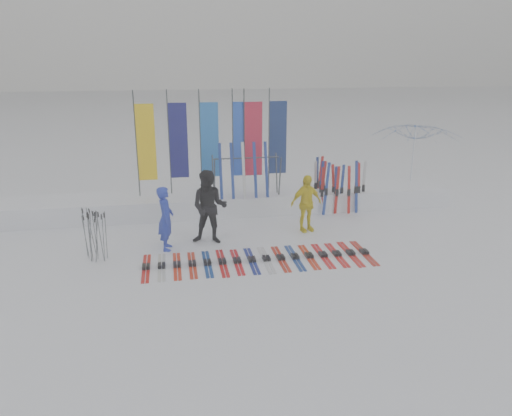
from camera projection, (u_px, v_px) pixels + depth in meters
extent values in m
plane|color=white|center=(259.00, 269.00, 11.62)|extent=(120.00, 120.00, 0.00)
cube|color=white|center=(234.00, 202.00, 15.86)|extent=(14.00, 1.60, 0.60)
imported|color=#1E30B1|center=(166.00, 218.00, 12.60)|extent=(0.43, 0.63, 1.65)
imported|color=black|center=(209.00, 207.00, 12.99)|extent=(1.11, 0.95, 1.96)
imported|color=yellow|center=(306.00, 203.00, 13.92)|extent=(1.02, 0.62, 1.62)
imported|color=white|center=(414.00, 161.00, 16.92)|extent=(3.07, 3.13, 2.66)
cube|color=#BA0E0F|center=(146.00, 267.00, 11.66)|extent=(0.17, 1.63, 0.07)
cube|color=silver|center=(162.00, 266.00, 11.72)|extent=(0.17, 1.59, 0.07)
cube|color=red|center=(177.00, 265.00, 11.78)|extent=(0.17, 1.60, 0.07)
cube|color=red|center=(192.00, 264.00, 11.84)|extent=(0.17, 1.57, 0.07)
cube|color=navy|center=(207.00, 263.00, 11.90)|extent=(0.17, 1.59, 0.07)
cube|color=red|center=(222.00, 262.00, 11.96)|extent=(0.17, 1.66, 0.07)
cube|color=red|center=(237.00, 261.00, 12.02)|extent=(0.17, 1.57, 0.07)
cube|color=navy|center=(252.00, 260.00, 12.07)|extent=(0.17, 1.61, 0.07)
cube|color=silver|center=(266.00, 259.00, 12.13)|extent=(0.17, 1.66, 0.07)
cube|color=#B4210E|center=(281.00, 258.00, 12.19)|extent=(0.17, 1.61, 0.07)
cube|color=navy|center=(295.00, 257.00, 12.25)|extent=(0.17, 1.62, 0.07)
cube|color=red|center=(309.00, 256.00, 12.31)|extent=(0.17, 1.57, 0.07)
cube|color=red|center=(323.00, 255.00, 12.37)|extent=(0.17, 1.59, 0.07)
cube|color=red|center=(337.00, 254.00, 12.43)|extent=(0.17, 1.57, 0.07)
cube|color=red|center=(350.00, 253.00, 12.49)|extent=(0.17, 1.66, 0.07)
cube|color=#AF1A0E|center=(364.00, 252.00, 12.55)|extent=(0.17, 1.63, 0.07)
cylinder|color=#595B60|center=(106.00, 235.00, 12.11)|extent=(0.03, 0.13, 1.18)
cylinder|color=#595B60|center=(100.00, 236.00, 11.97)|extent=(0.11, 0.15, 1.24)
cylinder|color=#595B60|center=(85.00, 232.00, 12.20)|extent=(0.05, 0.03, 1.26)
cylinder|color=#595B60|center=(97.00, 235.00, 12.07)|extent=(0.06, 0.09, 1.21)
cylinder|color=#595B60|center=(89.00, 237.00, 11.92)|extent=(0.03, 0.15, 1.25)
cylinder|color=#595B60|center=(103.00, 238.00, 11.87)|extent=(0.06, 0.05, 1.23)
cylinder|color=#595B60|center=(85.00, 237.00, 12.02)|extent=(0.07, 0.15, 1.15)
cylinder|color=#595B60|center=(91.00, 232.00, 12.26)|extent=(0.15, 0.05, 1.24)
cylinder|color=#595B60|center=(90.00, 236.00, 12.00)|extent=(0.06, 0.14, 1.24)
cylinder|color=#595B60|center=(97.00, 239.00, 11.91)|extent=(0.14, 0.13, 1.13)
cylinder|color=#595B60|center=(91.00, 237.00, 11.98)|extent=(0.08, 0.13, 1.19)
cylinder|color=#595B60|center=(95.00, 233.00, 12.26)|extent=(0.06, 0.03, 1.17)
cylinder|color=#383A3F|center=(136.00, 145.00, 14.93)|extent=(0.04, 0.04, 3.20)
cube|color=yellow|center=(146.00, 143.00, 14.96)|extent=(0.55, 0.03, 2.30)
cylinder|color=#383A3F|center=(169.00, 143.00, 15.23)|extent=(0.04, 0.04, 3.20)
cube|color=#0D0E5D|center=(179.00, 141.00, 15.26)|extent=(0.55, 0.03, 2.30)
cylinder|color=#383A3F|center=(200.00, 142.00, 15.35)|extent=(0.04, 0.04, 3.20)
cube|color=blue|center=(210.00, 140.00, 15.38)|extent=(0.55, 0.03, 2.30)
cylinder|color=#383A3F|center=(233.00, 141.00, 15.51)|extent=(0.04, 0.04, 3.20)
cube|color=blue|center=(242.00, 139.00, 15.54)|extent=(0.55, 0.03, 2.30)
cylinder|color=#383A3F|center=(244.00, 141.00, 15.52)|extent=(0.04, 0.04, 3.20)
cube|color=red|center=(253.00, 139.00, 15.55)|extent=(0.55, 0.03, 2.30)
cylinder|color=#383A3F|center=(269.00, 140.00, 15.78)|extent=(0.04, 0.04, 3.20)
cube|color=navy|center=(278.00, 138.00, 15.81)|extent=(0.55, 0.03, 2.30)
cylinder|color=#383A3F|center=(215.00, 179.00, 14.86)|extent=(0.04, 0.30, 1.23)
cylinder|color=#383A3F|center=(213.00, 175.00, 15.33)|extent=(0.04, 0.30, 1.23)
cylinder|color=#383A3F|center=(280.00, 176.00, 15.19)|extent=(0.04, 0.30, 1.23)
cylinder|color=#383A3F|center=(277.00, 173.00, 15.66)|extent=(0.04, 0.30, 1.23)
cylinder|color=#383A3F|center=(246.00, 158.00, 15.10)|extent=(2.00, 0.04, 0.04)
cube|color=navy|center=(321.00, 186.00, 15.70)|extent=(0.09, 0.04, 1.63)
cube|color=navy|center=(356.00, 187.00, 15.50)|extent=(0.09, 0.03, 1.67)
cube|color=red|center=(356.00, 187.00, 15.61)|extent=(0.09, 0.03, 1.61)
cube|color=red|center=(324.00, 186.00, 15.87)|extent=(0.09, 0.03, 1.52)
cube|color=navy|center=(342.00, 188.00, 15.64)|extent=(0.09, 0.04, 1.51)
cube|color=red|center=(322.00, 191.00, 15.41)|extent=(0.09, 0.04, 1.50)
cube|color=navy|center=(336.00, 190.00, 15.56)|extent=(0.09, 0.03, 1.49)
cube|color=silver|center=(316.00, 184.00, 16.16)|extent=(0.09, 0.03, 1.53)
cube|color=red|center=(337.00, 190.00, 15.40)|extent=(0.09, 0.03, 1.53)
cube|color=red|center=(349.00, 190.00, 15.36)|extent=(0.09, 0.03, 1.56)
cube|color=navy|center=(317.00, 182.00, 16.26)|extent=(0.09, 0.04, 1.62)
cube|color=red|center=(359.00, 187.00, 15.70)|extent=(0.09, 0.04, 1.57)
cube|color=silver|center=(363.00, 186.00, 15.84)|extent=(0.09, 0.04, 1.59)
cube|color=navy|center=(326.00, 189.00, 15.25)|extent=(0.09, 0.04, 1.68)
cube|color=red|center=(334.00, 188.00, 15.78)|extent=(0.09, 0.03, 1.50)
cube|color=red|center=(323.00, 184.00, 16.23)|extent=(0.09, 0.04, 1.51)
cube|color=red|center=(320.00, 181.00, 16.18)|extent=(0.09, 0.04, 1.68)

